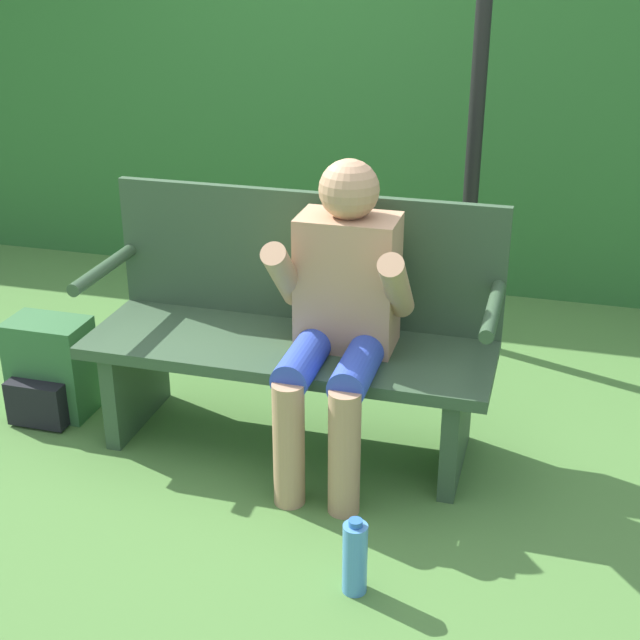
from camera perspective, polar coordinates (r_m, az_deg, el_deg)
ground_plane at (r=3.52m, az=-1.93°, el=-7.87°), size 40.00×40.00×0.00m
hedge_back at (r=5.05m, az=4.85°, el=11.62°), size 12.00×0.45×1.57m
park_bench at (r=3.37m, az=-1.65°, el=-0.67°), size 1.52×0.52×0.95m
person_seated at (r=3.13m, az=1.31°, el=0.78°), size 0.49×0.59×1.13m
backpack at (r=3.80m, az=-16.89°, el=-3.11°), size 0.32×0.28×0.41m
water_bottle at (r=2.76m, az=2.25°, el=-14.95°), size 0.08×0.08×0.26m
signpost at (r=4.00m, az=10.34°, el=17.74°), size 0.41×0.09×2.52m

